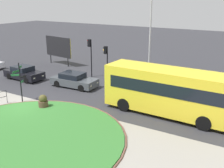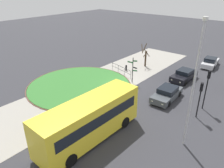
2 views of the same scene
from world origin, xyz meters
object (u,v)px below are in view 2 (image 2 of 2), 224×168
at_px(car_near_lane, 210,62).
at_px(bus_yellow, 90,119).
at_px(car_far_lane, 184,75).
at_px(car_oncoming, 167,94).
at_px(signpost_directional, 133,68).
at_px(lamppost_tall, 194,85).
at_px(planter_near_signpost, 120,85).
at_px(traffic_light_far, 208,81).
at_px(street_tree_bare, 145,56).
at_px(bollard_foreground, 126,68).
at_px(traffic_light_near, 201,92).

bearing_deg(car_near_lane, bus_yellow, 170.00).
relative_size(car_near_lane, car_far_lane, 1.02).
xyz_separation_m(bus_yellow, car_oncoming, (-9.84, 1.65, -1.15)).
distance_m(signpost_directional, bus_yellow, 11.61).
xyz_separation_m(bus_yellow, lamppost_tall, (-4.13, 6.07, 3.29)).
bearing_deg(planter_near_signpost, car_oncoming, 103.12).
bearing_deg(lamppost_tall, car_far_lane, -156.45).
height_order(lamppost_tall, planter_near_signpost, lamppost_tall).
xyz_separation_m(car_near_lane, car_oncoming, (13.44, -0.17, 0.01)).
distance_m(traffic_light_far, lamppost_tall, 6.77).
bearing_deg(street_tree_bare, bus_yellow, 18.44).
bearing_deg(planter_near_signpost, car_near_lane, 159.35).
bearing_deg(lamppost_tall, traffic_light_far, -173.07).
distance_m(bollard_foreground, lamppost_tall, 16.69).
height_order(car_oncoming, lamppost_tall, lamppost_tall).
xyz_separation_m(car_near_lane, car_far_lane, (7.42, -0.87, 0.02)).
relative_size(signpost_directional, traffic_light_far, 0.82).
relative_size(car_oncoming, planter_near_signpost, 4.31).
height_order(bollard_foreground, car_near_lane, car_near_lane).
bearing_deg(bollard_foreground, bus_yellow, 26.00).
xyz_separation_m(traffic_light_near, street_tree_bare, (-8.48, -11.06, -0.96)).
relative_size(car_oncoming, traffic_light_near, 1.32).
distance_m(bollard_foreground, car_far_lane, 7.96).
bearing_deg(lamppost_tall, planter_near_signpost, -114.51).
distance_m(car_far_lane, traffic_light_near, 8.72).
distance_m(bus_yellow, car_far_lane, 15.94).
relative_size(car_near_lane, car_oncoming, 0.98).
relative_size(bollard_foreground, lamppost_tall, 0.09).
bearing_deg(signpost_directional, traffic_light_near, 74.98).
xyz_separation_m(signpost_directional, traffic_light_far, (0.51, 8.96, 1.04)).
xyz_separation_m(bus_yellow, car_far_lane, (-15.87, 0.95, -1.14)).
height_order(signpost_directional, car_oncoming, signpost_directional).
height_order(signpost_directional, planter_near_signpost, signpost_directional).
bearing_deg(planter_near_signpost, lamppost_tall, 65.49).
bearing_deg(car_far_lane, bus_yellow, -1.17).
bearing_deg(traffic_light_near, bus_yellow, 132.67).
bearing_deg(car_near_lane, street_tree_bare, 124.10).
distance_m(traffic_light_near, traffic_light_far, 1.96).
bearing_deg(car_oncoming, bus_yellow, -12.22).
relative_size(traffic_light_near, lamppost_tall, 0.36).
distance_m(bollard_foreground, planter_near_signpost, 6.00).
bearing_deg(traffic_light_far, lamppost_tall, 177.73).
xyz_separation_m(car_far_lane, car_oncoming, (6.03, 0.69, -0.01)).
height_order(signpost_directional, lamppost_tall, lamppost_tall).
bearing_deg(car_far_lane, lamppost_tall, 25.82).
bearing_deg(signpost_directional, street_tree_bare, -161.54).
relative_size(traffic_light_near, planter_near_signpost, 3.27).
bearing_deg(signpost_directional, traffic_light_far, 86.75).
height_order(bus_yellow, street_tree_bare, street_tree_bare).
xyz_separation_m(car_oncoming, lamppost_tall, (5.71, 4.42, 4.45)).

